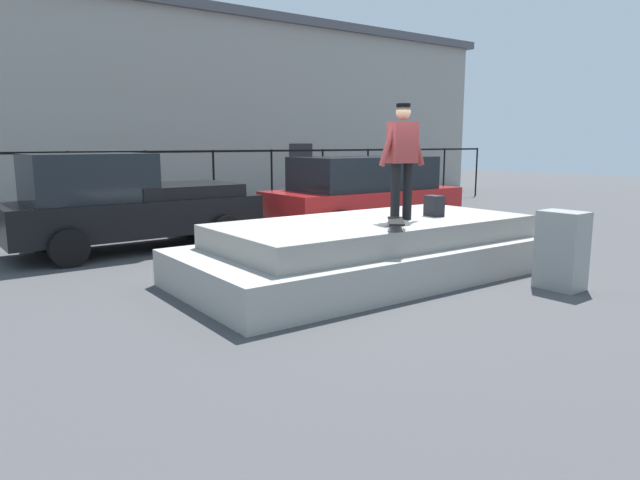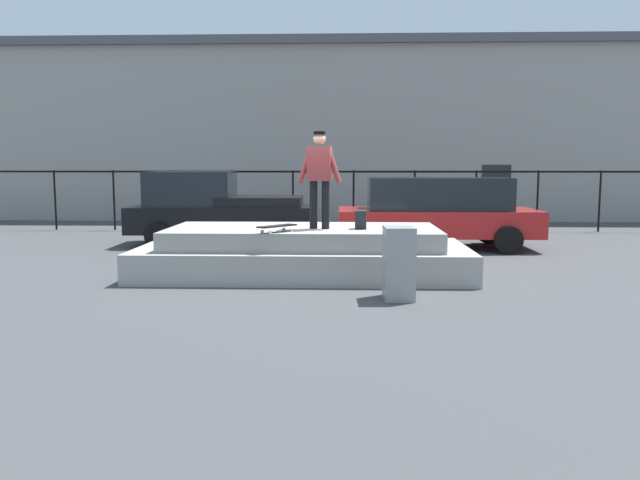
{
  "view_description": "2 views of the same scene",
  "coord_description": "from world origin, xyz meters",
  "views": [
    {
      "loc": [
        -5.8,
        -6.72,
        2.02
      ],
      "look_at": [
        -0.64,
        0.4,
        0.5
      ],
      "focal_mm": 31.67,
      "sensor_mm": 36.0,
      "label": 1
    },
    {
      "loc": [
        0.61,
        -11.94,
        2.01
      ],
      "look_at": [
        0.14,
        1.04,
        0.47
      ],
      "focal_mm": 35.87,
      "sensor_mm": 36.0,
      "label": 2
    }
  ],
  "objects": [
    {
      "name": "car_black_pickup_near",
      "position": [
        -2.56,
        4.0,
        0.91
      ],
      "size": [
        4.67,
        2.12,
        1.84
      ],
      "color": "black",
      "rests_on": "ground_plane"
    },
    {
      "name": "skateboard",
      "position": [
        -0.51,
        -1.18,
        0.97
      ],
      "size": [
        0.66,
        0.72,
        0.12
      ],
      "color": "black",
      "rests_on": "concrete_ledge"
    },
    {
      "name": "skateboarder",
      "position": [
        0.19,
        -0.55,
        1.86
      ],
      "size": [
        0.81,
        0.3,
        1.73
      ],
      "color": "black",
      "rests_on": "concrete_ledge"
    },
    {
      "name": "utility_box",
      "position": [
        1.45,
        -2.46,
        0.55
      ],
      "size": [
        0.46,
        0.62,
        1.09
      ],
      "primitive_type": "cube",
      "rotation": [
        0.0,
        0.0,
        0.04
      ],
      "color": "gray",
      "rests_on": "ground_plane"
    },
    {
      "name": "ground_plane",
      "position": [
        0.0,
        0.0,
        0.0
      ],
      "size": [
        60.0,
        60.0,
        0.0
      ],
      "primitive_type": "plane",
      "color": "#424244"
    },
    {
      "name": "concrete_ledge",
      "position": [
        -0.12,
        -0.31,
        0.39
      ],
      "size": [
        5.98,
        2.75,
        0.87
      ],
      "color": "#9E9B93",
      "rests_on": "ground_plane"
    },
    {
      "name": "car_red_hatchback_mid",
      "position": [
        2.87,
        3.48,
        0.91
      ],
      "size": [
        4.72,
        2.22,
        1.7
      ],
      "color": "#B21E1E",
      "rests_on": "ground_plane"
    },
    {
      "name": "fence_row",
      "position": [
        0.0,
        7.51,
        1.26
      ],
      "size": [
        24.06,
        0.06,
        1.84
      ],
      "color": "black",
      "rests_on": "ground_plane"
    },
    {
      "name": "backpack",
      "position": [
        0.93,
        -0.54,
        1.03
      ],
      "size": [
        0.21,
        0.29,
        0.33
      ],
      "primitive_type": "cube",
      "rotation": [
        0.0,
        0.0,
        4.66
      ],
      "color": "black",
      "rests_on": "concrete_ledge"
    },
    {
      "name": "warehouse_building",
      "position": [
        0.0,
        14.85,
        3.24
      ],
      "size": [
        30.45,
        8.65,
        6.47
      ],
      "color": "gray",
      "rests_on": "ground_plane"
    }
  ]
}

